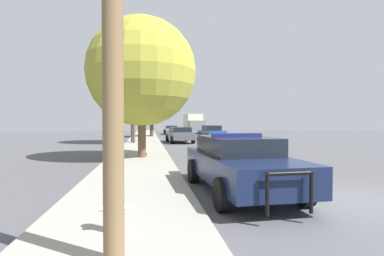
{
  "coord_description": "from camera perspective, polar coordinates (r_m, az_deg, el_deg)",
  "views": [
    {
      "loc": [
        -4.68,
        -6.39,
        1.85
      ],
      "look_at": [
        -0.77,
        20.03,
        1.28
      ],
      "focal_mm": 28.0,
      "sensor_mm": 36.0,
      "label": 1
    }
  ],
  "objects": [
    {
      "name": "box_truck",
      "position": [
        46.45,
        0.3,
        0.93
      ],
      "size": [
        2.7,
        6.82,
        3.0
      ],
      "rotation": [
        0.0,
        0.0,
        3.17
      ],
      "color": "slate",
      "rests_on": "ground_plane"
    },
    {
      "name": "traffic_light",
      "position": [
        24.56,
        -7.31,
        6.38
      ],
      "size": [
        4.17,
        0.35,
        5.55
      ],
      "color": "#424247",
      "rests_on": "sidewalk_left"
    },
    {
      "name": "car_background_distant",
      "position": [
        43.4,
        -4.02,
        -0.29
      ],
      "size": [
        2.0,
        4.59,
        1.27
      ],
      "rotation": [
        0.0,
        0.0,
        0.01
      ],
      "color": "slate",
      "rests_on": "ground_plane"
    },
    {
      "name": "sidewalk_left",
      "position": [
        6.65,
        -12.11,
        -14.37
      ],
      "size": [
        3.0,
        110.0,
        0.13
      ],
      "color": "#99968C",
      "rests_on": "ground_plane"
    },
    {
      "name": "tree_sidewalk_near",
      "position": [
        14.83,
        -9.57,
        10.52
      ],
      "size": [
        5.24,
        5.24,
        6.75
      ],
      "color": "brown",
      "rests_on": "sidewalk_left"
    },
    {
      "name": "car_background_midblock",
      "position": [
        26.35,
        -2.36,
        -1.2
      ],
      "size": [
        2.29,
        4.77,
        1.36
      ],
      "rotation": [
        0.0,
        0.0,
        0.08
      ],
      "color": "#474C51",
      "rests_on": "ground_plane"
    },
    {
      "name": "ground_plane",
      "position": [
        8.13,
        27.68,
        -12.06
      ],
      "size": [
        110.0,
        110.0,
        0.0
      ],
      "primitive_type": "plane",
      "color": "#4F4F54"
    },
    {
      "name": "fire_hydrant",
      "position": [
        4.95,
        -14.51,
        -14.25
      ],
      "size": [
        0.49,
        0.22,
        0.75
      ],
      "color": "white",
      "rests_on": "sidewalk_left"
    },
    {
      "name": "tree_sidewalk_far",
      "position": [
        35.27,
        -7.7,
        5.13
      ],
      "size": [
        4.86,
        4.86,
        6.57
      ],
      "color": "#4C3823",
      "rests_on": "sidewalk_left"
    },
    {
      "name": "tree_sidewalk_mid",
      "position": [
        25.56,
        -11.21,
        8.8
      ],
      "size": [
        5.2,
        5.2,
        7.71
      ],
      "color": "brown",
      "rests_on": "sidewalk_left"
    },
    {
      "name": "police_car",
      "position": [
        7.97,
        8.94,
        -6.48
      ],
      "size": [
        2.27,
        5.03,
        1.54
      ],
      "rotation": [
        0.0,
        0.0,
        3.19
      ],
      "color": "#141E3D",
      "rests_on": "ground_plane"
    },
    {
      "name": "car_background_oncoming",
      "position": [
        30.87,
        3.81,
        -0.79
      ],
      "size": [
        2.22,
        4.22,
        1.46
      ],
      "rotation": [
        0.0,
        0.0,
        3.2
      ],
      "color": "navy",
      "rests_on": "ground_plane"
    }
  ]
}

